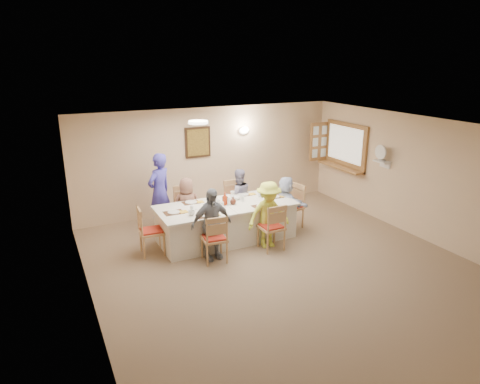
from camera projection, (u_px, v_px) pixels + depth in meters
name	position (u px, v px, depth m)	size (l,w,h in m)	color
ground	(284.00, 267.00, 7.68)	(7.00, 7.00, 0.00)	#8B735A
room_walls	(287.00, 187.00, 7.22)	(7.00, 7.00, 7.00)	#CAAD8D
wall_picture	(198.00, 142.00, 10.01)	(0.62, 0.05, 0.72)	black
wall_sconce	(244.00, 130.00, 10.43)	(0.26, 0.09, 0.18)	white
ceiling_light	(198.00, 122.00, 7.80)	(0.36, 0.36, 0.05)	white
serving_hatch	(346.00, 146.00, 10.62)	(0.06, 1.50, 1.15)	olive
hatch_sill	(340.00, 167.00, 10.73)	(0.30, 1.50, 0.05)	olive
shutter_door	(319.00, 142.00, 11.16)	(0.55, 0.04, 1.00)	olive
fan_shelf	(382.00, 162.00, 9.46)	(0.22, 0.36, 0.03)	white
desk_fan	(382.00, 155.00, 9.40)	(0.30, 0.30, 0.28)	#A5A5A8
dining_table	(226.00, 222.00, 8.75)	(2.80, 1.19, 0.76)	silver
chair_back_left	(185.00, 209.00, 9.16)	(0.47, 0.47, 0.98)	tan
chair_back_right	(236.00, 202.00, 9.66)	(0.46, 0.46, 0.96)	tan
chair_front_left	(214.00, 237.00, 7.79)	(0.45, 0.45, 0.93)	tan
chair_front_right	(271.00, 226.00, 8.29)	(0.46, 0.46, 0.95)	tan
chair_left_end	(152.00, 231.00, 8.08)	(0.45, 0.45, 0.95)	tan
chair_right_end	(291.00, 206.00, 9.37)	(0.46, 0.46, 0.97)	tan
diner_back_left	(187.00, 206.00, 9.02)	(0.64, 0.47, 1.22)	brown
diner_back_right	(238.00, 197.00, 9.51)	(0.68, 0.56, 1.27)	gray
diner_front_left	(211.00, 224.00, 7.83)	(0.82, 0.39, 1.37)	gray
diner_front_right	(268.00, 215.00, 8.33)	(0.89, 0.55, 1.34)	#EDFD50
diner_right_end	(286.00, 203.00, 9.28)	(0.53, 1.13, 1.17)	silver
caregiver	(160.00, 192.00, 9.16)	(0.74, 0.66, 1.69)	#433DB7
placemat_fl	(206.00, 216.00, 8.03)	(0.35, 0.26, 0.01)	#472B19
plate_fl	(206.00, 215.00, 8.02)	(0.23, 0.23, 0.01)	white
napkin_fl	(216.00, 215.00, 8.06)	(0.14, 0.14, 0.01)	gold
placemat_fr	(262.00, 206.00, 8.53)	(0.38, 0.28, 0.01)	#472B19
plate_fr	(262.00, 206.00, 8.52)	(0.23, 0.23, 0.01)	white
napkin_fr	(271.00, 205.00, 8.56)	(0.15, 0.15, 0.01)	gold
placemat_bl	(191.00, 203.00, 8.75)	(0.34, 0.25, 0.01)	#472B19
plate_bl	(191.00, 202.00, 8.74)	(0.24, 0.24, 0.02)	white
napkin_bl	(200.00, 202.00, 8.78)	(0.14, 0.14, 0.01)	gold
placemat_br	(244.00, 195.00, 9.25)	(0.32, 0.24, 0.01)	#472B19
plate_br	(244.00, 194.00, 9.24)	(0.22, 0.22, 0.01)	white
napkin_br	(252.00, 194.00, 9.28)	(0.14, 0.14, 0.01)	gold
placemat_le	(174.00, 213.00, 8.18)	(0.37, 0.28, 0.01)	#472B19
plate_le	(174.00, 212.00, 8.18)	(0.23, 0.23, 0.01)	white
napkin_le	(184.00, 212.00, 8.21)	(0.15, 0.15, 0.01)	gold
placemat_re	(274.00, 197.00, 9.10)	(0.36, 0.26, 0.01)	#472B19
plate_re	(274.00, 196.00, 9.10)	(0.23, 0.23, 0.01)	white
napkin_re	(283.00, 196.00, 9.13)	(0.13, 0.13, 0.01)	gold
teacup_a	(192.00, 213.00, 8.03)	(0.13, 0.13, 0.10)	white
teacup_b	(233.00, 193.00, 9.23)	(0.10, 0.10, 0.09)	white
bowl_a	(221.00, 208.00, 8.36)	(0.23, 0.23, 0.05)	white
bowl_b	(236.00, 198.00, 8.96)	(0.29, 0.29, 0.07)	white
condiment_ketchup	(225.00, 199.00, 8.58)	(0.11, 0.11, 0.26)	#AE2F0E
condiment_brown	(225.00, 198.00, 8.69)	(0.10, 0.10, 0.21)	#491F13
condiment_malt	(233.00, 200.00, 8.63)	(0.16, 0.16, 0.16)	#491F13
drinking_glass	(218.00, 202.00, 8.60)	(0.07, 0.07, 0.10)	silver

